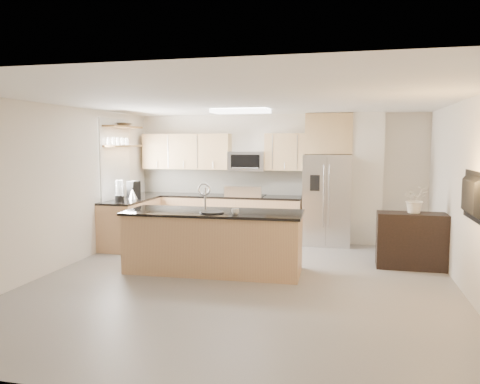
% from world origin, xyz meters
% --- Properties ---
extents(floor, '(6.50, 6.50, 0.00)m').
position_xyz_m(floor, '(0.00, 0.00, 0.00)').
color(floor, gray).
rests_on(floor, ground).
extents(ceiling, '(6.00, 6.50, 0.02)m').
position_xyz_m(ceiling, '(0.00, 0.00, 2.60)').
color(ceiling, white).
rests_on(ceiling, wall_back).
extents(wall_back, '(6.00, 0.02, 2.60)m').
position_xyz_m(wall_back, '(0.00, 3.25, 1.30)').
color(wall_back, silver).
rests_on(wall_back, floor).
extents(wall_front, '(6.00, 0.02, 2.60)m').
position_xyz_m(wall_front, '(0.00, -3.25, 1.30)').
color(wall_front, silver).
rests_on(wall_front, floor).
extents(wall_left, '(0.02, 6.50, 2.60)m').
position_xyz_m(wall_left, '(-3.00, 0.00, 1.30)').
color(wall_left, silver).
rests_on(wall_left, floor).
extents(wall_right, '(0.02, 6.50, 2.60)m').
position_xyz_m(wall_right, '(3.00, 0.00, 1.30)').
color(wall_right, silver).
rests_on(wall_right, floor).
extents(back_counter, '(3.55, 0.66, 1.44)m').
position_xyz_m(back_counter, '(-1.23, 2.93, 0.47)').
color(back_counter, tan).
rests_on(back_counter, floor).
extents(left_counter, '(0.66, 1.50, 0.92)m').
position_xyz_m(left_counter, '(-2.67, 1.85, 0.46)').
color(left_counter, tan).
rests_on(left_counter, floor).
extents(range, '(0.76, 0.64, 1.14)m').
position_xyz_m(range, '(-0.60, 2.92, 0.47)').
color(range, black).
rests_on(range, floor).
extents(upper_cabinets, '(3.50, 0.33, 0.75)m').
position_xyz_m(upper_cabinets, '(-1.30, 3.09, 1.83)').
color(upper_cabinets, tan).
rests_on(upper_cabinets, wall_back).
extents(microwave, '(0.76, 0.40, 0.40)m').
position_xyz_m(microwave, '(-0.60, 3.04, 1.63)').
color(microwave, '#B9BABC').
rests_on(microwave, upper_cabinets).
extents(refrigerator, '(0.92, 0.78, 1.78)m').
position_xyz_m(refrigerator, '(1.06, 2.87, 0.89)').
color(refrigerator, '#B9BABC').
rests_on(refrigerator, floor).
extents(partition_column, '(0.60, 0.30, 2.60)m').
position_xyz_m(partition_column, '(1.82, 3.10, 1.30)').
color(partition_column, white).
rests_on(partition_column, floor).
extents(window, '(0.04, 1.15, 1.65)m').
position_xyz_m(window, '(-2.98, 1.85, 1.65)').
color(window, white).
rests_on(window, wall_left).
extents(shelf_lower, '(0.30, 1.20, 0.04)m').
position_xyz_m(shelf_lower, '(-2.85, 1.95, 1.95)').
color(shelf_lower, olive).
rests_on(shelf_lower, wall_left).
extents(shelf_upper, '(0.30, 1.20, 0.04)m').
position_xyz_m(shelf_upper, '(-2.85, 1.95, 2.32)').
color(shelf_upper, olive).
rests_on(shelf_upper, wall_left).
extents(ceiling_fixture, '(1.00, 0.50, 0.06)m').
position_xyz_m(ceiling_fixture, '(-0.40, 1.60, 2.56)').
color(ceiling_fixture, white).
rests_on(ceiling_fixture, ceiling).
extents(island, '(2.78, 1.08, 1.38)m').
position_xyz_m(island, '(-0.57, 0.45, 0.48)').
color(island, tan).
rests_on(island, floor).
extents(credenza, '(1.12, 0.47, 0.89)m').
position_xyz_m(credenza, '(2.49, 1.36, 0.45)').
color(credenza, black).
rests_on(credenza, floor).
extents(cup, '(0.14, 0.14, 0.09)m').
position_xyz_m(cup, '(-0.15, 0.18, 1.00)').
color(cup, silver).
rests_on(cup, island).
extents(platter, '(0.42, 0.42, 0.02)m').
position_xyz_m(platter, '(-0.54, 0.28, 0.96)').
color(platter, black).
rests_on(platter, island).
extents(blender, '(0.17, 0.17, 0.40)m').
position_xyz_m(blender, '(-2.67, 1.43, 1.09)').
color(blender, black).
rests_on(blender, left_counter).
extents(kettle, '(0.18, 0.18, 0.23)m').
position_xyz_m(kettle, '(-2.63, 1.87, 1.02)').
color(kettle, '#B9BABC').
rests_on(kettle, left_counter).
extents(coffee_maker, '(0.23, 0.26, 0.34)m').
position_xyz_m(coffee_maker, '(-2.69, 2.05, 1.08)').
color(coffee_maker, black).
rests_on(coffee_maker, left_counter).
extents(bowl, '(0.39, 0.39, 0.09)m').
position_xyz_m(bowl, '(-2.85, 2.03, 2.38)').
color(bowl, '#B9BABC').
rests_on(bowl, shelf_upper).
extents(flower_vase, '(0.75, 0.70, 0.67)m').
position_xyz_m(flower_vase, '(2.51, 1.37, 1.23)').
color(flower_vase, silver).
rests_on(flower_vase, credenza).
extents(television, '(0.14, 1.08, 0.62)m').
position_xyz_m(television, '(2.91, -0.20, 1.35)').
color(television, black).
rests_on(television, wall_right).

